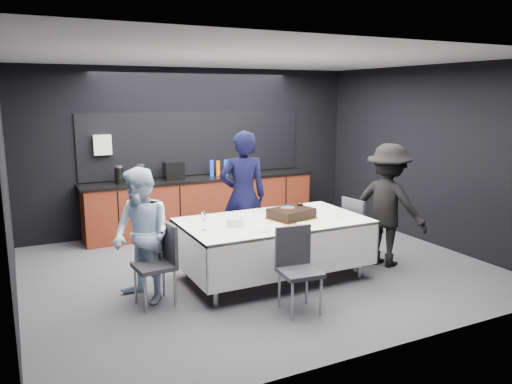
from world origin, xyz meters
TOP-DOWN VIEW (x-y plane):
  - ground at (0.00, 0.00)m, footprint 6.00×6.00m
  - room_shell at (0.00, 0.00)m, footprint 6.04×5.04m
  - kitchenette at (-0.02, 2.22)m, footprint 4.10×0.64m
  - party_table at (0.00, -0.40)m, footprint 2.32×1.32m
  - cake_assembly at (0.22, -0.47)m, footprint 0.64×0.57m
  - plate_stack at (-0.56, -0.46)m, footprint 0.21×0.21m
  - loose_plate_near at (-0.33, -0.81)m, footprint 0.19×0.19m
  - loose_plate_right_a at (0.71, -0.26)m, footprint 0.18×0.18m
  - loose_plate_right_b at (0.88, -0.63)m, footprint 0.20×0.20m
  - loose_plate_far at (0.02, 0.05)m, footprint 0.21×0.21m
  - fork_pile at (0.21, -0.80)m, footprint 0.19×0.15m
  - champagne_flute at (-0.97, -0.48)m, footprint 0.06×0.06m
  - chair_left at (-1.51, -0.53)m, footprint 0.46×0.46m
  - chair_right at (1.37, -0.37)m, footprint 0.46×0.46m
  - chair_near at (-0.22, -1.35)m, footprint 0.46×0.46m
  - person_center at (-0.03, 0.45)m, footprint 0.76×0.59m
  - person_left at (-1.68, -0.38)m, footprint 0.84×0.92m
  - person_right at (1.66, -0.63)m, footprint 1.02×1.26m

SIDE VIEW (x-z plane):
  - ground at x=0.00m, z-range 0.00..0.00m
  - chair_left at x=-1.51m, z-range 0.07..1.00m
  - chair_right at x=1.37m, z-range 0.07..1.00m
  - chair_near at x=-0.22m, z-range 0.07..1.00m
  - kitchenette at x=-0.02m, z-range -0.48..1.57m
  - party_table at x=0.00m, z-range 0.25..1.03m
  - person_left at x=-1.68m, z-range 0.00..1.55m
  - loose_plate_near at x=-0.33m, z-range 0.78..0.79m
  - loose_plate_right_a at x=0.71m, z-range 0.78..0.79m
  - loose_plate_right_b at x=0.88m, z-range 0.78..0.79m
  - loose_plate_far at x=0.02m, z-range 0.78..0.79m
  - fork_pile at x=0.21m, z-range 0.78..0.81m
  - plate_stack at x=-0.56m, z-range 0.78..0.88m
  - person_right at x=1.66m, z-range 0.00..1.70m
  - cake_assembly at x=0.22m, z-range 0.76..0.93m
  - person_center at x=-0.03m, z-range 0.00..1.86m
  - champagne_flute at x=-0.97m, z-range 0.83..1.05m
  - room_shell at x=0.00m, z-range 0.45..3.27m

